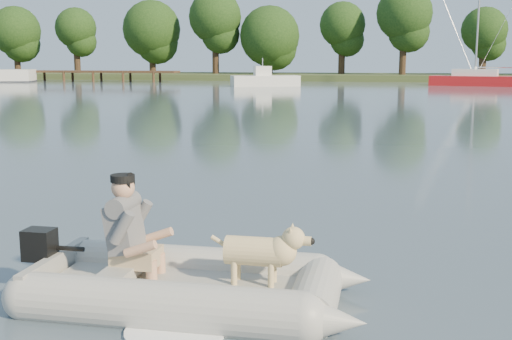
% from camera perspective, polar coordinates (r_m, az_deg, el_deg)
% --- Properties ---
extents(water, '(160.00, 160.00, 0.00)m').
position_cam_1_polar(water, '(6.49, -6.96, -10.10)').
color(water, slate).
rests_on(water, ground).
extents(shore_bank, '(160.00, 12.00, 0.70)m').
position_cam_1_polar(shore_bank, '(67.84, 9.65, 8.11)').
color(shore_bank, '#47512D').
rests_on(shore_bank, water).
extents(dock, '(18.00, 2.00, 1.04)m').
position_cam_1_polar(dock, '(64.21, -14.75, 8.08)').
color(dock, '#4C331E').
rests_on(dock, water).
extents(treeline, '(93.46, 7.35, 9.27)m').
position_cam_1_polar(treeline, '(67.21, 16.91, 12.12)').
color(treeline, '#332316').
rests_on(treeline, shore_bank).
extents(dinghy, '(4.02, 2.48, 1.25)m').
position_cam_1_polar(dinghy, '(5.87, -5.88, -6.85)').
color(dinghy, '#A1A19C').
rests_on(dinghy, water).
extents(man, '(0.65, 0.56, 0.97)m').
position_cam_1_polar(man, '(6.07, -11.47, -4.74)').
color(man, slate).
rests_on(man, dinghy).
extents(dog, '(0.84, 0.30, 0.56)m').
position_cam_1_polar(dog, '(5.79, -0.18, -7.67)').
color(dog, tan).
rests_on(dog, dinghy).
extents(outboard_motor, '(0.37, 0.26, 0.71)m').
position_cam_1_polar(outboard_motor, '(6.53, -18.59, -7.86)').
color(outboard_motor, black).
rests_on(outboard_motor, dinghy).
extents(motorboat, '(5.93, 4.06, 2.34)m').
position_cam_1_polar(motorboat, '(51.58, 0.82, 8.63)').
color(motorboat, white).
rests_on(motorboat, water).
extents(sailboat, '(8.28, 4.14, 10.92)m').
position_cam_1_polar(sailboat, '(55.42, 19.29, 7.57)').
color(sailboat, '#AB1316').
rests_on(sailboat, water).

